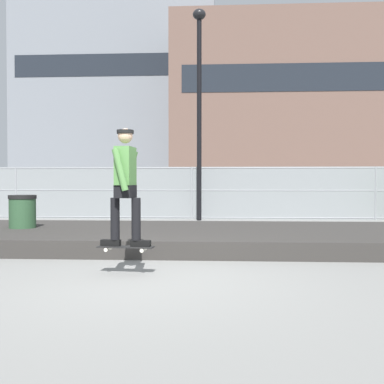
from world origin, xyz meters
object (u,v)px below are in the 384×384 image
Objects in this scene: parked_car_near at (91,193)px; parked_car_mid at (246,193)px; skateboard at (126,247)px; street_lamp at (199,90)px; skater at (125,180)px; trash_bin at (23,219)px.

parked_car_near and parked_car_mid have the same top height.
parked_car_mid is (2.48, 12.48, 0.45)m from skateboard.
street_lamp is at bearing -37.16° from parked_car_near.
skater is 0.37× the size of parked_car_near.
skater is 4.41m from trash_bin.
skater is 1.62× the size of trash_bin.
parked_car_near is 4.40× the size of trash_bin.
trash_bin is at bearing 132.48° from skater.
street_lamp is 1.58× the size of parked_car_mid.
skateboard is 0.95m from skater.
street_lamp reaches higher than parked_car_near.
skater is 13.25m from parked_car_near.
skateboard is at bearing -71.94° from parked_car_near.
trash_bin is at bearing 132.48° from skateboard.
parked_car_mid is (6.58, -0.10, 0.00)m from parked_car_near.
skater is 9.50m from street_lamp.
skater is at bearing -101.24° from parked_car_mid.
parked_car_near is at bearing 108.06° from skateboard.
skateboard is at bearing -94.35° from street_lamp.
trash_bin is at bearing -122.08° from street_lamp.
street_lamp reaches higher than parked_car_mid.
street_lamp is 1.58× the size of parked_car_near.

